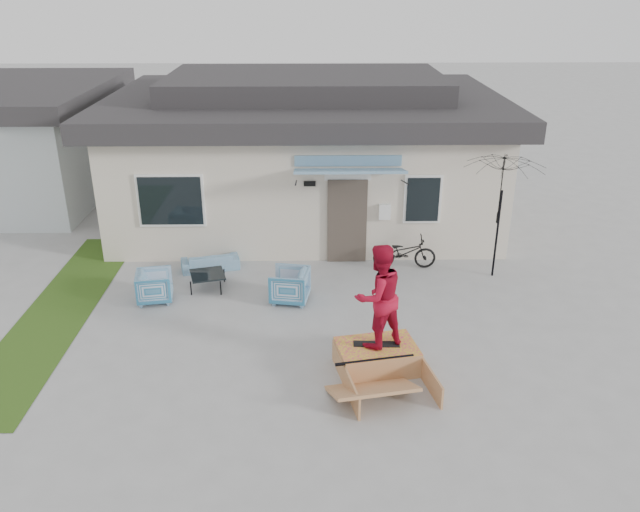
{
  "coord_description": "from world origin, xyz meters",
  "views": [
    {
      "loc": [
        0.1,
        -9.99,
        6.44
      ],
      "look_at": [
        0.3,
        1.8,
        1.3
      ],
      "focal_mm": 35.82,
      "sensor_mm": 36.0,
      "label": 1
    }
  ],
  "objects_px": {
    "patio_umbrella": "(500,205)",
    "skater": "(379,295)",
    "loveseat": "(210,259)",
    "armchair_left": "(155,285)",
    "armchair_right": "(290,284)",
    "coffee_table": "(208,281)",
    "skateboard": "(377,343)",
    "skate_ramp": "(377,357)",
    "bicycle": "(405,249)"
  },
  "relations": [
    {
      "from": "armchair_left",
      "to": "skater",
      "type": "bearing_deg",
      "value": -129.91
    },
    {
      "from": "coffee_table",
      "to": "patio_umbrella",
      "type": "height_order",
      "value": "patio_umbrella"
    },
    {
      "from": "loveseat",
      "to": "patio_umbrella",
      "type": "distance_m",
      "value": 6.88
    },
    {
      "from": "armchair_left",
      "to": "skater",
      "type": "xyz_separation_m",
      "value": [
        4.54,
        -2.67,
        1.09
      ]
    },
    {
      "from": "coffee_table",
      "to": "skateboard",
      "type": "xyz_separation_m",
      "value": [
        3.48,
        -3.25,
        0.31
      ]
    },
    {
      "from": "coffee_table",
      "to": "skate_ramp",
      "type": "distance_m",
      "value": 4.8
    },
    {
      "from": "skate_ramp",
      "to": "patio_umbrella",
      "type": "bearing_deg",
      "value": 40.1
    },
    {
      "from": "loveseat",
      "to": "coffee_table",
      "type": "height_order",
      "value": "loveseat"
    },
    {
      "from": "armchair_right",
      "to": "skate_ramp",
      "type": "relative_size",
      "value": 0.43
    },
    {
      "from": "skateboard",
      "to": "skate_ramp",
      "type": "bearing_deg",
      "value": -76.2
    },
    {
      "from": "loveseat",
      "to": "armchair_left",
      "type": "relative_size",
      "value": 1.81
    },
    {
      "from": "skate_ramp",
      "to": "skateboard",
      "type": "height_order",
      "value": "skateboard"
    },
    {
      "from": "armchair_left",
      "to": "skate_ramp",
      "type": "height_order",
      "value": "armchair_left"
    },
    {
      "from": "armchair_right",
      "to": "skate_ramp",
      "type": "bearing_deg",
      "value": 40.92
    },
    {
      "from": "loveseat",
      "to": "skate_ramp",
      "type": "bearing_deg",
      "value": 115.06
    },
    {
      "from": "armchair_left",
      "to": "skateboard",
      "type": "relative_size",
      "value": 0.92
    },
    {
      "from": "bicycle",
      "to": "patio_umbrella",
      "type": "distance_m",
      "value": 2.44
    },
    {
      "from": "armchair_right",
      "to": "skate_ramp",
      "type": "height_order",
      "value": "armchair_right"
    },
    {
      "from": "loveseat",
      "to": "skate_ramp",
      "type": "height_order",
      "value": "loveseat"
    },
    {
      "from": "patio_umbrella",
      "to": "skateboard",
      "type": "relative_size",
      "value": 2.72
    },
    {
      "from": "bicycle",
      "to": "skateboard",
      "type": "bearing_deg",
      "value": 166.45
    },
    {
      "from": "loveseat",
      "to": "bicycle",
      "type": "distance_m",
      "value": 4.68
    },
    {
      "from": "loveseat",
      "to": "armchair_left",
      "type": "xyz_separation_m",
      "value": [
        -0.96,
        -1.63,
        0.11
      ]
    },
    {
      "from": "skater",
      "to": "armchair_right",
      "type": "bearing_deg",
      "value": -86.79
    },
    {
      "from": "armchair_right",
      "to": "skateboard",
      "type": "height_order",
      "value": "armchair_right"
    },
    {
      "from": "patio_umbrella",
      "to": "skater",
      "type": "relative_size",
      "value": 1.18
    },
    {
      "from": "armchair_left",
      "to": "bicycle",
      "type": "height_order",
      "value": "bicycle"
    },
    {
      "from": "loveseat",
      "to": "skate_ramp",
      "type": "xyz_separation_m",
      "value": [
        3.58,
        -4.34,
        -0.04
      ]
    },
    {
      "from": "armchair_right",
      "to": "coffee_table",
      "type": "bearing_deg",
      "value": -99.29
    },
    {
      "from": "armchair_left",
      "to": "skate_ramp",
      "type": "distance_m",
      "value": 5.3
    },
    {
      "from": "patio_umbrella",
      "to": "skate_ramp",
      "type": "height_order",
      "value": "patio_umbrella"
    },
    {
      "from": "skateboard",
      "to": "skater",
      "type": "bearing_deg",
      "value": -87.17
    },
    {
      "from": "bicycle",
      "to": "skateboard",
      "type": "xyz_separation_m",
      "value": [
        -1.1,
        -4.3,
        0.0
      ]
    },
    {
      "from": "patio_umbrella",
      "to": "skater",
      "type": "xyz_separation_m",
      "value": [
        -3.13,
        -3.82,
        -0.29
      ]
    },
    {
      "from": "patio_umbrella",
      "to": "skateboard",
      "type": "bearing_deg",
      "value": -129.34
    },
    {
      "from": "armchair_left",
      "to": "armchair_right",
      "type": "relative_size",
      "value": 0.94
    },
    {
      "from": "bicycle",
      "to": "skater",
      "type": "height_order",
      "value": "skater"
    },
    {
      "from": "bicycle",
      "to": "skate_ramp",
      "type": "height_order",
      "value": "bicycle"
    },
    {
      "from": "skate_ramp",
      "to": "bicycle",
      "type": "bearing_deg",
      "value": 64.95
    },
    {
      "from": "coffee_table",
      "to": "skateboard",
      "type": "height_order",
      "value": "skateboard"
    },
    {
      "from": "armchair_right",
      "to": "patio_umbrella",
      "type": "bearing_deg",
      "value": 113.68
    },
    {
      "from": "skate_ramp",
      "to": "skateboard",
      "type": "bearing_deg",
      "value": 90.0
    },
    {
      "from": "loveseat",
      "to": "armchair_right",
      "type": "xyz_separation_m",
      "value": [
        1.95,
        -1.68,
        0.14
      ]
    },
    {
      "from": "armchair_right",
      "to": "patio_umbrella",
      "type": "distance_m",
      "value": 5.08
    },
    {
      "from": "armchair_left",
      "to": "coffee_table",
      "type": "distance_m",
      "value": 1.21
    },
    {
      "from": "skate_ramp",
      "to": "skateboard",
      "type": "xyz_separation_m",
      "value": [
        -0.01,
        0.05,
        0.26
      ]
    },
    {
      "from": "bicycle",
      "to": "patio_umbrella",
      "type": "height_order",
      "value": "patio_umbrella"
    },
    {
      "from": "skate_ramp",
      "to": "skater",
      "type": "height_order",
      "value": "skater"
    },
    {
      "from": "armchair_right",
      "to": "skater",
      "type": "relative_size",
      "value": 0.42
    },
    {
      "from": "armchair_left",
      "to": "skater",
      "type": "relative_size",
      "value": 0.4
    }
  ]
}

